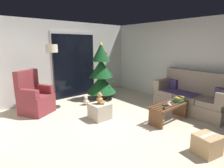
{
  "coord_description": "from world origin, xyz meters",
  "views": [
    {
      "loc": [
        -2.36,
        -2.59,
        1.79
      ],
      "look_at": [
        0.4,
        0.7,
        0.85
      ],
      "focal_mm": 29.43,
      "sensor_mm": 36.0,
      "label": 1
    }
  ],
  "objects_px": {
    "remote_white": "(170,105)",
    "couch": "(192,97)",
    "teddy_bear_honey": "(100,99)",
    "cardboard_box_taped_mid_floor": "(207,145)",
    "cell_phone": "(180,97)",
    "armchair": "(35,98)",
    "ottoman": "(100,111)",
    "teddy_bear_cream_by_tree": "(86,101)",
    "floor_lamp": "(52,55)",
    "remote_graphite": "(165,105)",
    "christmas_tree": "(101,74)",
    "coffee_table": "(169,110)",
    "remote_silver": "(169,102)",
    "book_stack": "(179,99)",
    "remote_black": "(164,108)"
  },
  "relations": [
    {
      "from": "remote_graphite",
      "to": "remote_white",
      "type": "bearing_deg",
      "value": -50.06
    },
    {
      "from": "remote_black",
      "to": "book_stack",
      "type": "xyz_separation_m",
      "value": [
        0.7,
        0.06,
        0.05
      ]
    },
    {
      "from": "coffee_table",
      "to": "remote_white",
      "type": "distance_m",
      "value": 0.16
    },
    {
      "from": "christmas_tree",
      "to": "teddy_bear_honey",
      "type": "relative_size",
      "value": 6.6
    },
    {
      "from": "remote_white",
      "to": "floor_lamp",
      "type": "bearing_deg",
      "value": -20.15
    },
    {
      "from": "remote_graphite",
      "to": "book_stack",
      "type": "height_order",
      "value": "book_stack"
    },
    {
      "from": "remote_graphite",
      "to": "christmas_tree",
      "type": "height_order",
      "value": "christmas_tree"
    },
    {
      "from": "remote_white",
      "to": "cardboard_box_taped_mid_floor",
      "type": "bearing_deg",
      "value": 99.63
    },
    {
      "from": "remote_white",
      "to": "couch",
      "type": "bearing_deg",
      "value": -139.83
    },
    {
      "from": "teddy_bear_honey",
      "to": "cardboard_box_taped_mid_floor",
      "type": "distance_m",
      "value": 2.39
    },
    {
      "from": "teddy_bear_honey",
      "to": "cardboard_box_taped_mid_floor",
      "type": "xyz_separation_m",
      "value": [
        0.47,
        -2.32,
        -0.34
      ]
    },
    {
      "from": "floor_lamp",
      "to": "teddy_bear_cream_by_tree",
      "type": "height_order",
      "value": "floor_lamp"
    },
    {
      "from": "remote_black",
      "to": "cardboard_box_taped_mid_floor",
      "type": "height_order",
      "value": "remote_black"
    },
    {
      "from": "cell_phone",
      "to": "teddy_bear_honey",
      "type": "bearing_deg",
      "value": 164.52
    },
    {
      "from": "ottoman",
      "to": "cardboard_box_taped_mid_floor",
      "type": "relative_size",
      "value": 0.99
    },
    {
      "from": "couch",
      "to": "ottoman",
      "type": "xyz_separation_m",
      "value": [
        -2.2,
        1.17,
        -0.21
      ]
    },
    {
      "from": "remote_graphite",
      "to": "teddy_bear_honey",
      "type": "distance_m",
      "value": 1.52
    },
    {
      "from": "christmas_tree",
      "to": "couch",
      "type": "bearing_deg",
      "value": -65.0
    },
    {
      "from": "armchair",
      "to": "ottoman",
      "type": "xyz_separation_m",
      "value": [
        1.07,
        -1.41,
        -0.21
      ]
    },
    {
      "from": "remote_silver",
      "to": "book_stack",
      "type": "bearing_deg",
      "value": 64.64
    },
    {
      "from": "christmas_tree",
      "to": "remote_graphite",
      "type": "bearing_deg",
      "value": -90.73
    },
    {
      "from": "teddy_bear_honey",
      "to": "teddy_bear_cream_by_tree",
      "type": "height_order",
      "value": "teddy_bear_honey"
    },
    {
      "from": "coffee_table",
      "to": "cardboard_box_taped_mid_floor",
      "type": "height_order",
      "value": "coffee_table"
    },
    {
      "from": "remote_black",
      "to": "coffee_table",
      "type": "bearing_deg",
      "value": -107.62
    },
    {
      "from": "floor_lamp",
      "to": "remote_black",
      "type": "bearing_deg",
      "value": -64.17
    },
    {
      "from": "remote_silver",
      "to": "teddy_bear_cream_by_tree",
      "type": "xyz_separation_m",
      "value": [
        -0.96,
        2.2,
        -0.31
      ]
    },
    {
      "from": "teddy_bear_honey",
      "to": "cardboard_box_taped_mid_floor",
      "type": "relative_size",
      "value": 0.64
    },
    {
      "from": "armchair",
      "to": "teddy_bear_honey",
      "type": "xyz_separation_m",
      "value": [
        1.08,
        -1.42,
        0.1
      ]
    },
    {
      "from": "couch",
      "to": "armchair",
      "type": "xyz_separation_m",
      "value": [
        -3.27,
        2.59,
        0.0
      ]
    },
    {
      "from": "book_stack",
      "to": "christmas_tree",
      "type": "distance_m",
      "value": 2.58
    },
    {
      "from": "couch",
      "to": "cardboard_box_taped_mid_floor",
      "type": "height_order",
      "value": "couch"
    },
    {
      "from": "coffee_table",
      "to": "teddy_bear_cream_by_tree",
      "type": "distance_m",
      "value": 2.42
    },
    {
      "from": "remote_black",
      "to": "cell_phone",
      "type": "height_order",
      "value": "cell_phone"
    },
    {
      "from": "teddy_bear_cream_by_tree",
      "to": "cardboard_box_taped_mid_floor",
      "type": "bearing_deg",
      "value": -87.06
    },
    {
      "from": "floor_lamp",
      "to": "cardboard_box_taped_mid_floor",
      "type": "relative_size",
      "value": 4.03
    },
    {
      "from": "remote_white",
      "to": "remote_black",
      "type": "height_order",
      "value": "same"
    },
    {
      "from": "cell_phone",
      "to": "armchair",
      "type": "bearing_deg",
      "value": 157.55
    },
    {
      "from": "floor_lamp",
      "to": "teddy_bear_honey",
      "type": "height_order",
      "value": "floor_lamp"
    },
    {
      "from": "remote_graphite",
      "to": "couch",
      "type": "bearing_deg",
      "value": -30.47
    },
    {
      "from": "remote_white",
      "to": "cell_phone",
      "type": "height_order",
      "value": "cell_phone"
    },
    {
      "from": "remote_graphite",
      "to": "teddy_bear_honey",
      "type": "height_order",
      "value": "teddy_bear_honey"
    },
    {
      "from": "teddy_bear_cream_by_tree",
      "to": "cardboard_box_taped_mid_floor",
      "type": "xyz_separation_m",
      "value": [
        0.18,
        -3.43,
        0.05
      ]
    },
    {
      "from": "couch",
      "to": "coffee_table",
      "type": "height_order",
      "value": "couch"
    },
    {
      "from": "remote_silver",
      "to": "cardboard_box_taped_mid_floor",
      "type": "height_order",
      "value": "remote_silver"
    },
    {
      "from": "cell_phone",
      "to": "armchair",
      "type": "xyz_separation_m",
      "value": [
        -2.6,
        2.62,
        -0.14
      ]
    },
    {
      "from": "armchair",
      "to": "ottoman",
      "type": "height_order",
      "value": "armchair"
    },
    {
      "from": "remote_graphite",
      "to": "floor_lamp",
      "type": "distance_m",
      "value": 3.22
    },
    {
      "from": "coffee_table",
      "to": "floor_lamp",
      "type": "bearing_deg",
      "value": 121.89
    },
    {
      "from": "cell_phone",
      "to": "remote_black",
      "type": "bearing_deg",
      "value": -154.15
    },
    {
      "from": "book_stack",
      "to": "remote_black",
      "type": "bearing_deg",
      "value": -175.29
    }
  ]
}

